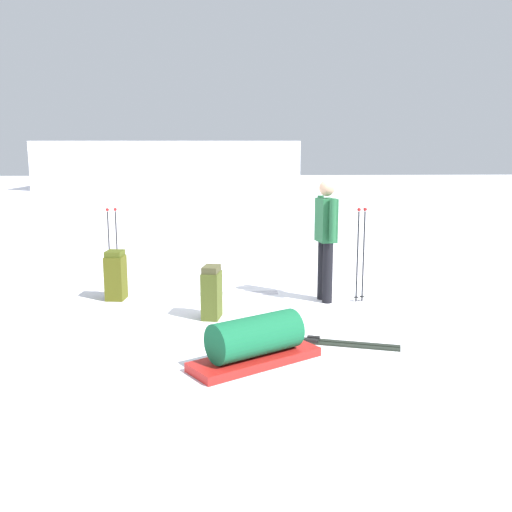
# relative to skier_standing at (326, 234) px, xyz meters

# --- Properties ---
(ground_plane) EXTENTS (80.00, 80.00, 0.00)m
(ground_plane) POSITION_rel_skier_standing_xyz_m (-0.99, -0.24, -0.95)
(ground_plane) COLOR white
(distant_snow_ridge) EXTENTS (14.14, 5.76, 2.54)m
(distant_snow_ridge) POSITION_rel_skier_standing_xyz_m (-4.27, 24.31, 0.32)
(distant_snow_ridge) COLOR white
(distant_snow_ridge) RESTS_ON ground_plane
(skier_standing) EXTENTS (0.28, 0.56, 1.70)m
(skier_standing) POSITION_rel_skier_standing_xyz_m (0.00, 0.00, 0.00)
(skier_standing) COLOR black
(skier_standing) RESTS_ON ground_plane
(ski_pair_near) EXTENTS (1.80, 0.19, 0.05)m
(ski_pair_near) POSITION_rel_skier_standing_xyz_m (-1.52, 0.46, -0.94)
(ski_pair_near) COLOR silver
(ski_pair_near) RESTS_ON ground_plane
(ski_pair_far) EXTENTS (1.86, 0.73, 0.05)m
(ski_pair_far) POSITION_rel_skier_standing_xyz_m (-0.44, -1.74, -0.94)
(ski_pair_far) COLOR black
(ski_pair_far) RESTS_ON ground_plane
(backpack_large_dark) EXTENTS (0.27, 0.37, 0.68)m
(backpack_large_dark) POSITION_rel_skier_standing_xyz_m (-1.58, -0.75, -0.62)
(backpack_large_dark) COLOR #47521D
(backpack_large_dark) RESTS_ON ground_plane
(backpack_bright) EXTENTS (0.29, 0.33, 0.71)m
(backpack_bright) POSITION_rel_skier_standing_xyz_m (-2.96, 0.25, -0.61)
(backpack_bright) COLOR #4A4C13
(backpack_bright) RESTS_ON ground_plane
(ski_poles_planted_near) EXTENTS (0.18, 0.10, 1.22)m
(ski_poles_planted_near) POSITION_rel_skier_standing_xyz_m (-3.16, 1.19, -0.27)
(ski_poles_planted_near) COLOR black
(ski_poles_planted_near) RESTS_ON ground_plane
(ski_poles_planted_far) EXTENTS (0.16, 0.10, 1.33)m
(ski_poles_planted_far) POSITION_rel_skier_standing_xyz_m (0.48, -0.05, -0.22)
(ski_poles_planted_far) COLOR black
(ski_poles_planted_far) RESTS_ON ground_plane
(gear_sled) EXTENTS (1.39, 1.11, 0.49)m
(gear_sled) POSITION_rel_skier_standing_xyz_m (-1.11, -2.34, -0.73)
(gear_sled) COLOR red
(gear_sled) RESTS_ON ground_plane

